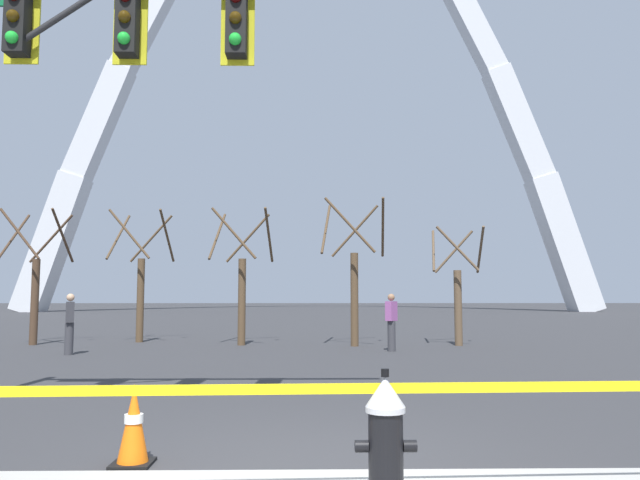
{
  "coord_description": "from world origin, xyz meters",
  "views": [
    {
      "loc": [
        -0.02,
        -5.51,
        1.54
      ],
      "look_at": [
        0.17,
        5.0,
        2.5
      ],
      "focal_mm": 34.18,
      "sensor_mm": 36.0,
      "label": 1
    }
  ],
  "objects_px": {
    "traffic_signal_gantry": "(42,80)",
    "pedestrian_walking_left": "(391,322)",
    "fire_hydrant": "(386,440)",
    "pedestrian_standing_center": "(70,323)",
    "monument_arch": "(310,102)",
    "traffic_cone_mid_sidewalk": "(134,425)"
  },
  "relations": [
    {
      "from": "fire_hydrant",
      "to": "traffic_cone_mid_sidewalk",
      "type": "relative_size",
      "value": 1.36
    },
    {
      "from": "traffic_cone_mid_sidewalk",
      "to": "pedestrian_walking_left",
      "type": "relative_size",
      "value": 0.46
    },
    {
      "from": "pedestrian_standing_center",
      "to": "fire_hydrant",
      "type": "bearing_deg",
      "value": -59.24
    },
    {
      "from": "traffic_cone_mid_sidewalk",
      "to": "pedestrian_standing_center",
      "type": "bearing_deg",
      "value": 114.13
    },
    {
      "from": "pedestrian_walking_left",
      "to": "pedestrian_standing_center",
      "type": "height_order",
      "value": "same"
    },
    {
      "from": "traffic_signal_gantry",
      "to": "pedestrian_standing_center",
      "type": "bearing_deg",
      "value": 108.53
    },
    {
      "from": "monument_arch",
      "to": "pedestrian_walking_left",
      "type": "xyz_separation_m",
      "value": [
        2.27,
        -41.75,
        -19.81
      ]
    },
    {
      "from": "fire_hydrant",
      "to": "pedestrian_walking_left",
      "type": "distance_m",
      "value": 12.49
    },
    {
      "from": "fire_hydrant",
      "to": "pedestrian_standing_center",
      "type": "relative_size",
      "value": 0.62
    },
    {
      "from": "traffic_signal_gantry",
      "to": "pedestrian_walking_left",
      "type": "height_order",
      "value": "traffic_signal_gantry"
    },
    {
      "from": "fire_hydrant",
      "to": "traffic_signal_gantry",
      "type": "relative_size",
      "value": 0.15
    },
    {
      "from": "monument_arch",
      "to": "pedestrian_walking_left",
      "type": "relative_size",
      "value": 35.42
    },
    {
      "from": "monument_arch",
      "to": "traffic_cone_mid_sidewalk",
      "type": "bearing_deg",
      "value": -91.76
    },
    {
      "from": "pedestrian_walking_left",
      "to": "pedestrian_standing_center",
      "type": "relative_size",
      "value": 1.0
    },
    {
      "from": "traffic_cone_mid_sidewalk",
      "to": "traffic_signal_gantry",
      "type": "height_order",
      "value": "traffic_signal_gantry"
    },
    {
      "from": "fire_hydrant",
      "to": "pedestrian_walking_left",
      "type": "height_order",
      "value": "pedestrian_walking_left"
    },
    {
      "from": "fire_hydrant",
      "to": "pedestrian_standing_center",
      "type": "xyz_separation_m",
      "value": [
        -6.84,
        11.49,
        0.35
      ]
    },
    {
      "from": "fire_hydrant",
      "to": "traffic_cone_mid_sidewalk",
      "type": "height_order",
      "value": "fire_hydrant"
    },
    {
      "from": "traffic_signal_gantry",
      "to": "monument_arch",
      "type": "distance_m",
      "value": 53.85
    },
    {
      "from": "fire_hydrant",
      "to": "traffic_signal_gantry",
      "type": "bearing_deg",
      "value": 143.62
    },
    {
      "from": "fire_hydrant",
      "to": "pedestrian_walking_left",
      "type": "bearing_deg",
      "value": 82.11
    },
    {
      "from": "traffic_cone_mid_sidewalk",
      "to": "monument_arch",
      "type": "relative_size",
      "value": 0.01
    }
  ]
}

